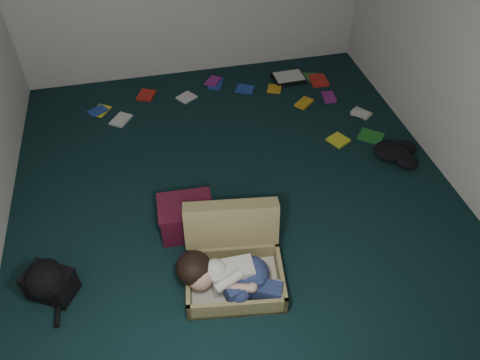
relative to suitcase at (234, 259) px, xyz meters
name	(u,v)px	position (x,y,z in m)	size (l,w,h in m)	color
floor	(236,196)	(0.20, 0.79, -0.16)	(4.50, 4.50, 0.00)	black
suitcase	(234,259)	(0.00, 0.00, 0.00)	(0.82, 0.80, 0.53)	#978953
person	(228,276)	(-0.08, -0.17, 0.04)	(0.77, 0.46, 0.33)	silver
maroon_bin	(186,217)	(-0.29, 0.50, -0.01)	(0.46, 0.37, 0.31)	#4B0F22
backpack	(50,283)	(-1.37, 0.11, -0.03)	(0.42, 0.34, 0.25)	black
clothing_pile	(401,154)	(1.90, 0.94, -0.10)	(0.40, 0.33, 0.13)	black
paper_tray	(289,78)	(1.25, 2.58, -0.13)	(0.38, 0.29, 0.05)	black
book_scatter	(258,101)	(0.77, 2.20, -0.15)	(3.01, 1.61, 0.02)	yellow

